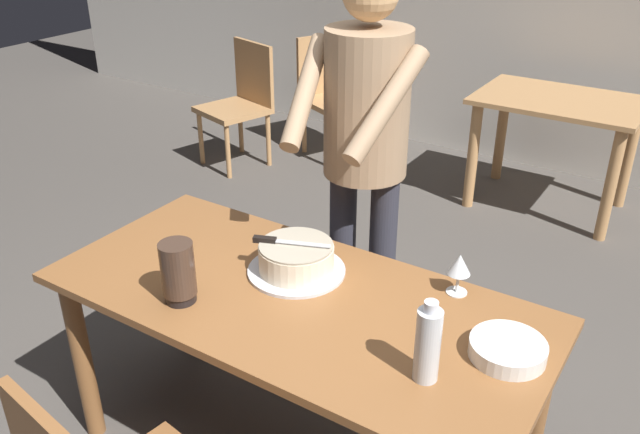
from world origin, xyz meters
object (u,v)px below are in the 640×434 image
(plate_stack, at_px, (508,349))
(water_bottle, at_px, (428,344))
(main_dining_table, at_px, (294,324))
(background_table, at_px, (556,123))
(background_chair_0, at_px, (241,100))
(cake_knife, at_px, (276,241))
(person_cutting_cake, at_px, (365,143))
(wine_glass_near, at_px, (459,266))
(cake_on_platter, at_px, (296,259))
(background_chair_1, at_px, (331,92))
(hurricane_lamp, at_px, (178,272))

(plate_stack, xyz_separation_m, water_bottle, (-0.16, -0.21, 0.09))
(main_dining_table, distance_m, plate_stack, 0.71)
(background_table, bearing_deg, background_chair_0, -167.29)
(main_dining_table, height_order, cake_knife, cake_knife)
(background_chair_0, bearing_deg, person_cutting_cake, -39.76)
(wine_glass_near, bearing_deg, cake_on_platter, -160.54)
(water_bottle, bearing_deg, main_dining_table, 165.86)
(plate_stack, bearing_deg, background_chair_1, 130.23)
(cake_on_platter, bearing_deg, water_bottle, -23.05)
(wine_glass_near, bearing_deg, cake_knife, -160.32)
(water_bottle, bearing_deg, wine_glass_near, 101.54)
(main_dining_table, xyz_separation_m, background_chair_0, (-2.02, 2.21, -0.14))
(cake_on_platter, distance_m, person_cutting_cake, 0.54)
(cake_knife, distance_m, wine_glass_near, 0.62)
(main_dining_table, bearing_deg, background_table, 87.08)
(wine_glass_near, bearing_deg, plate_stack, -42.74)
(background_chair_1, bearing_deg, plate_stack, -49.77)
(main_dining_table, xyz_separation_m, hurricane_lamp, (-0.29, -0.22, 0.22))
(wine_glass_near, distance_m, background_chair_0, 3.14)
(background_table, bearing_deg, water_bottle, -82.09)
(water_bottle, relative_size, person_cutting_cake, 0.15)
(main_dining_table, bearing_deg, plate_stack, 6.32)
(background_chair_0, xyz_separation_m, background_chair_1, (0.45, 0.54, 0.00))
(cake_knife, height_order, wine_glass_near, wine_glass_near)
(cake_on_platter, xyz_separation_m, background_chair_0, (-1.95, 2.09, -0.31))
(wine_glass_near, relative_size, background_chair_0, 0.16)
(wine_glass_near, height_order, water_bottle, water_bottle)
(cake_on_platter, xyz_separation_m, background_chair_1, (-1.50, 2.63, -0.31))
(background_chair_1, bearing_deg, person_cutting_cake, -55.31)
(main_dining_table, xyz_separation_m, wine_glass_near, (0.44, 0.31, 0.22))
(cake_on_platter, bearing_deg, background_chair_0, 133.04)
(plate_stack, relative_size, water_bottle, 0.88)
(main_dining_table, xyz_separation_m, cake_on_platter, (-0.07, 0.12, 0.17))
(cake_on_platter, distance_m, plate_stack, 0.77)
(water_bottle, xyz_separation_m, background_chair_0, (-2.56, 2.35, -0.37))
(cake_on_platter, height_order, wine_glass_near, wine_glass_near)
(cake_knife, bearing_deg, plate_stack, -1.47)
(main_dining_table, height_order, water_bottle, water_bottle)
(water_bottle, xyz_separation_m, person_cutting_cake, (-0.61, 0.73, 0.21))
(hurricane_lamp, distance_m, background_chair_1, 3.26)
(wine_glass_near, bearing_deg, hurricane_lamp, -144.26)
(background_chair_0, bearing_deg, cake_knife, -48.31)
(cake_on_platter, xyz_separation_m, person_cutting_cake, (-0.01, 0.47, 0.27))
(hurricane_lamp, bearing_deg, plate_stack, 16.86)
(wine_glass_near, distance_m, background_chair_1, 3.19)
(hurricane_lamp, relative_size, background_chair_1, 0.23)
(cake_on_platter, relative_size, background_chair_1, 0.38)
(cake_on_platter, height_order, cake_knife, cake_knife)
(cake_on_platter, height_order, plate_stack, cake_on_platter)
(wine_glass_near, distance_m, background_table, 2.43)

